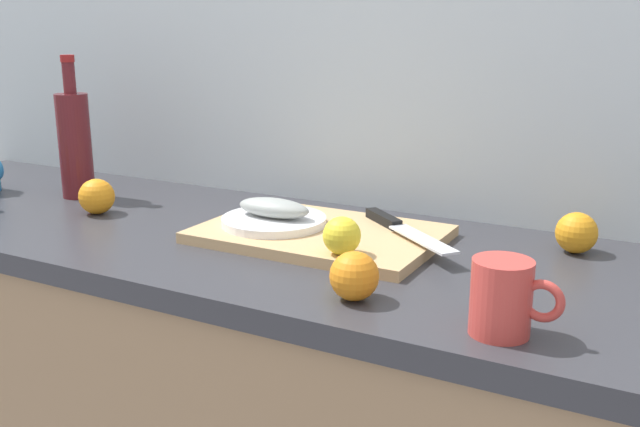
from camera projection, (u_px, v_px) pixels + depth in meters
name	position (u px, v px, depth m)	size (l,w,h in m)	color
back_wall	(300.00, 43.00, 1.57)	(3.20, 0.05, 2.50)	silver
cutting_board	(320.00, 234.00, 1.32)	(0.44, 0.30, 0.02)	tan
white_plate	(274.00, 221.00, 1.35)	(0.20, 0.20, 0.01)	white
fish_fillet	(274.00, 208.00, 1.34)	(0.15, 0.06, 0.04)	#999E99
chef_knife	(397.00, 226.00, 1.31)	(0.24, 0.20, 0.02)	silver
lemon_0	(342.00, 236.00, 1.17)	(0.06, 0.06, 0.06)	yellow
wine_bottle	(75.00, 142.00, 1.63)	(0.07, 0.07, 0.32)	#59191E
coffee_mug_1	(503.00, 298.00, 0.91)	(0.12, 0.08, 0.10)	#CC3F38
orange_0	(354.00, 276.00, 1.03)	(0.07, 0.07, 0.07)	orange
orange_1	(576.00, 233.00, 1.24)	(0.07, 0.07, 0.07)	orange
orange_3	(97.00, 196.00, 1.50)	(0.08, 0.08, 0.08)	orange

